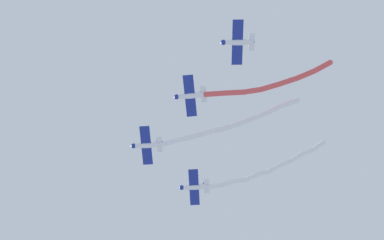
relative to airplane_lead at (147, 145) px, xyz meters
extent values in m
ellipsoid|color=silver|center=(-0.09, -0.08, -0.01)|extent=(4.41, 3.87, 1.00)
sphere|color=navy|center=(1.71, 1.40, -0.01)|extent=(1.20, 1.20, 0.85)
ellipsoid|color=#1E2847|center=(0.38, 0.31, 0.36)|extent=(1.37, 1.29, 0.53)
cube|color=navy|center=(0.04, 0.03, -0.15)|extent=(5.79, 6.55, 0.13)
cube|color=silver|center=(-1.68, -1.38, 0.08)|extent=(2.48, 2.74, 0.11)
cube|color=navy|center=(-1.60, -1.32, 0.60)|extent=(0.94, 0.81, 1.38)
cylinder|color=white|center=(-3.25, -2.35, 0.14)|extent=(3.05, 2.15, 1.29)
cylinder|color=white|center=(-5.83, -3.76, 0.35)|extent=(3.02, 2.10, 0.83)
cylinder|color=white|center=(-8.37, -5.17, 0.58)|extent=(3.00, 2.14, 1.36)
cylinder|color=white|center=(-11.02, -6.63, 0.81)|extent=(3.24, 2.20, 0.85)
cylinder|color=white|center=(-13.76, -7.91, 0.93)|extent=(3.03, 1.84, 1.11)
cylinder|color=white|center=(-16.48, -8.99, 1.11)|extent=(3.11, 1.82, 0.91)
cylinder|color=white|center=(-19.19, -9.89, 1.30)|extent=(2.92, 1.51, 1.12)
cylinder|color=white|center=(-22.03, -10.87, 1.44)|extent=(3.38, 1.98, 0.82)
sphere|color=white|center=(-1.98, -1.62, -0.07)|extent=(0.81, 0.81, 0.81)
sphere|color=white|center=(-4.51, -3.07, 0.36)|extent=(0.81, 0.81, 0.81)
sphere|color=white|center=(-7.14, -4.45, 0.34)|extent=(0.81, 0.81, 0.81)
sphere|color=white|center=(-9.59, -5.89, 0.83)|extent=(0.81, 0.81, 0.81)
sphere|color=white|center=(-12.45, -7.37, 0.80)|extent=(0.81, 0.81, 0.81)
sphere|color=white|center=(-15.08, -8.46, 1.07)|extent=(0.81, 0.81, 0.81)
sphere|color=white|center=(-17.88, -9.52, 1.16)|extent=(0.81, 0.81, 0.81)
sphere|color=white|center=(-20.50, -10.25, 1.44)|extent=(0.81, 0.81, 0.81)
sphere|color=white|center=(-23.57, -11.48, 1.43)|extent=(0.81, 0.81, 0.81)
ellipsoid|color=silver|center=(-11.51, 1.47, -0.01)|extent=(4.49, 3.75, 1.00)
sphere|color=navy|center=(-9.66, 2.88, -0.01)|extent=(1.19, 1.19, 0.85)
ellipsoid|color=#1E2847|center=(-11.03, 1.84, 0.36)|extent=(1.38, 1.27, 0.53)
cube|color=navy|center=(-11.38, 1.57, -0.15)|extent=(5.62, 6.66, 0.13)
cube|color=silver|center=(-13.15, 0.23, 0.08)|extent=(2.42, 2.77, 0.11)
cube|color=navy|center=(-13.07, 0.29, 0.60)|extent=(0.96, 0.78, 1.38)
cylinder|color=#DB4C4C|center=(-14.68, -1.00, -0.02)|extent=(3.02, 2.66, 0.97)
cylinder|color=#DB4C4C|center=(-17.09, -2.91, -0.09)|extent=(2.96, 2.50, 1.14)
cylinder|color=#DB4C4C|center=(-19.42, -4.58, -0.20)|extent=(2.77, 2.22, 0.86)
cylinder|color=#DB4C4C|center=(-21.91, -6.03, -0.05)|extent=(3.14, 2.13, 1.20)
cylinder|color=#DB4C4C|center=(-24.63, -7.38, 0.31)|extent=(3.28, 2.11, 1.30)
cylinder|color=#DB4C4C|center=(-27.34, -8.44, 0.39)|extent=(2.94, 1.59, 1.10)
cylinder|color=#DB4C4C|center=(-30.03, -9.19, 0.46)|extent=(3.08, 1.56, 1.25)
sphere|color=#DB4C4C|center=(-13.46, 0.00, -0.07)|extent=(0.85, 0.85, 0.85)
sphere|color=#DB4C4C|center=(-15.91, -2.00, 0.03)|extent=(0.85, 0.85, 0.85)
sphere|color=#DB4C4C|center=(-18.27, -3.83, -0.21)|extent=(0.85, 0.85, 0.85)
sphere|color=#DB4C4C|center=(-20.58, -5.34, -0.20)|extent=(0.85, 0.85, 0.85)
sphere|color=#DB4C4C|center=(-23.24, -6.71, 0.10)|extent=(0.85, 0.85, 0.85)
sphere|color=#DB4C4C|center=(-26.03, -8.06, 0.51)|extent=(0.85, 0.85, 0.85)
sphere|color=#DB4C4C|center=(-28.65, -8.83, 0.27)|extent=(0.85, 0.85, 0.85)
sphere|color=#DB4C4C|center=(-31.40, -9.56, 0.65)|extent=(0.85, 0.85, 0.85)
ellipsoid|color=silver|center=(-0.44, -11.60, 0.29)|extent=(4.40, 3.89, 1.00)
sphere|color=navy|center=(1.36, -10.11, 0.29)|extent=(1.20, 1.20, 0.85)
ellipsoid|color=#1E2847|center=(0.03, -11.21, 0.66)|extent=(1.36, 1.29, 0.53)
cube|color=navy|center=(-0.31, -11.49, 0.15)|extent=(5.82, 6.53, 0.13)
cube|color=silver|center=(-2.01, -12.91, 0.38)|extent=(2.49, 2.73, 0.11)
cube|color=navy|center=(-1.94, -12.85, 0.90)|extent=(0.94, 0.81, 1.38)
cylinder|color=white|center=(-3.06, -13.90, 0.50)|extent=(2.26, 2.06, 1.46)
cylinder|color=white|center=(-4.70, -15.18, 1.10)|extent=(2.41, 1.76, 1.53)
cylinder|color=white|center=(-6.49, -16.47, 1.60)|extent=(2.43, 2.10, 1.19)
cylinder|color=white|center=(-8.45, -17.65, 2.08)|extent=(2.61, 1.58, 1.46)
cylinder|color=white|center=(-10.33, -18.67, 2.64)|extent=(2.30, 1.84, 1.36)
cylinder|color=white|center=(-12.26, -19.61, 3.21)|extent=(2.64, 1.42, 1.47)
cylinder|color=white|center=(-14.38, -20.31, 3.58)|extent=(2.34, 1.47, 0.88)
cylinder|color=white|center=(-16.52, -20.94, 3.86)|extent=(2.56, 1.28, 1.27)
cylinder|color=white|center=(-18.55, -21.65, 4.36)|extent=(2.38, 1.62, 1.36)
cylinder|color=white|center=(-20.61, -22.30, 4.84)|extent=(2.55, 1.15, 1.24)
sphere|color=white|center=(-2.32, -13.16, 0.23)|extent=(0.78, 0.78, 0.78)
sphere|color=white|center=(-3.81, -14.64, 0.77)|extent=(0.78, 0.78, 0.78)
sphere|color=white|center=(-5.59, -15.72, 1.44)|extent=(0.78, 0.78, 0.78)
sphere|color=white|center=(-7.39, -17.22, 1.77)|extent=(0.78, 0.78, 0.78)
sphere|color=white|center=(-9.51, -18.07, 2.40)|extent=(0.78, 0.78, 0.78)
sphere|color=white|center=(-11.16, -19.27, 2.88)|extent=(0.78, 0.78, 0.78)
sphere|color=white|center=(-13.36, -19.94, 3.54)|extent=(0.78, 0.78, 0.78)
sphere|color=white|center=(-15.41, -20.68, 3.63)|extent=(0.78, 0.78, 0.78)
sphere|color=white|center=(-17.63, -21.19, 4.10)|extent=(0.78, 0.78, 0.78)
sphere|color=white|center=(-19.47, -22.11, 4.61)|extent=(0.78, 0.78, 0.78)
sphere|color=white|center=(-21.75, -22.48, 5.06)|extent=(0.78, 0.78, 0.78)
ellipsoid|color=silver|center=(-22.93, 3.02, -0.31)|extent=(4.28, 4.03, 1.00)
sphere|color=navy|center=(-21.21, 4.60, -0.31)|extent=(1.20, 1.20, 0.85)
ellipsoid|color=#1E2847|center=(-22.48, 3.44, 0.06)|extent=(1.35, 1.32, 0.53)
cube|color=navy|center=(-22.81, 3.14, -0.45)|extent=(6.02, 6.37, 0.13)
cube|color=silver|center=(-24.45, 1.64, -0.22)|extent=(2.56, 2.68, 0.11)
cube|color=navy|center=(-24.38, 1.71, 0.30)|extent=(0.91, 0.85, 1.38)
camera|label=1|loc=(-31.33, 22.74, -79.02)|focal=48.78mm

